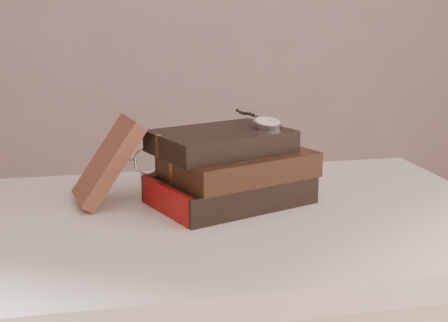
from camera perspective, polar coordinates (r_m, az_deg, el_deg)
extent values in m
cube|color=beige|center=(1.03, -1.40, -5.98)|extent=(1.00, 0.60, 0.04)
cube|color=white|center=(1.05, -1.39, -9.05)|extent=(0.88, 0.49, 0.08)
cube|color=black|center=(1.08, 0.52, -2.61)|extent=(0.30, 0.25, 0.05)
cube|color=beige|center=(1.08, 0.66, -2.58)|extent=(0.29, 0.24, 0.04)
cube|color=gold|center=(1.04, -6.01, -3.30)|extent=(0.01, 0.01, 0.05)
cube|color=maroon|center=(1.02, -5.29, -3.66)|extent=(0.07, 0.15, 0.05)
cube|color=black|center=(1.07, 1.35, -0.29)|extent=(0.28, 0.24, 0.04)
cube|color=beige|center=(1.07, 1.49, -0.26)|extent=(0.27, 0.22, 0.03)
cube|color=gold|center=(1.03, -4.79, -0.86)|extent=(0.01, 0.01, 0.04)
cube|color=black|center=(1.06, -0.26, 1.84)|extent=(0.26, 0.22, 0.04)
cube|color=beige|center=(1.06, -0.12, 1.86)|extent=(0.25, 0.21, 0.03)
cube|color=gold|center=(1.03, -6.05, 1.37)|extent=(0.01, 0.01, 0.04)
cube|color=#49271C|center=(1.08, -10.63, -0.06)|extent=(0.13, 0.12, 0.15)
cylinder|color=silver|center=(1.08, 4.07, 3.42)|extent=(0.07, 0.07, 0.02)
cylinder|color=white|center=(1.08, 4.07, 3.67)|extent=(0.06, 0.06, 0.01)
torus|color=silver|center=(1.08, 4.07, 3.64)|extent=(0.06, 0.06, 0.01)
cylinder|color=silver|center=(1.10, 3.11, 3.67)|extent=(0.01, 0.01, 0.01)
cube|color=black|center=(1.08, 3.87, 3.78)|extent=(0.01, 0.01, 0.00)
cube|color=black|center=(1.08, 4.30, 3.75)|extent=(0.01, 0.01, 0.00)
sphere|color=black|center=(1.11, 3.01, 4.04)|extent=(0.01, 0.01, 0.01)
sphere|color=black|center=(1.12, 2.70, 4.24)|extent=(0.01, 0.01, 0.01)
sphere|color=black|center=(1.14, 2.40, 4.36)|extent=(0.01, 0.01, 0.01)
sphere|color=black|center=(1.15, 2.10, 4.40)|extent=(0.01, 0.01, 0.01)
sphere|color=black|center=(1.16, 1.81, 4.42)|extent=(0.01, 0.01, 0.01)
sphere|color=black|center=(1.18, 1.52, 4.51)|extent=(0.01, 0.01, 0.01)
sphere|color=black|center=(1.19, 1.25, 4.68)|extent=(0.01, 0.01, 0.01)
torus|color=silver|center=(1.08, -7.06, -0.01)|extent=(0.05, 0.03, 0.05)
torus|color=silver|center=(1.10, -4.48, 0.36)|extent=(0.05, 0.03, 0.05)
cylinder|color=silver|center=(1.09, -5.76, 0.34)|extent=(0.02, 0.01, 0.00)
cylinder|color=silver|center=(1.12, -9.43, 0.11)|extent=(0.04, 0.11, 0.03)
cylinder|color=silver|center=(1.16, -4.83, 0.76)|extent=(0.04, 0.11, 0.03)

